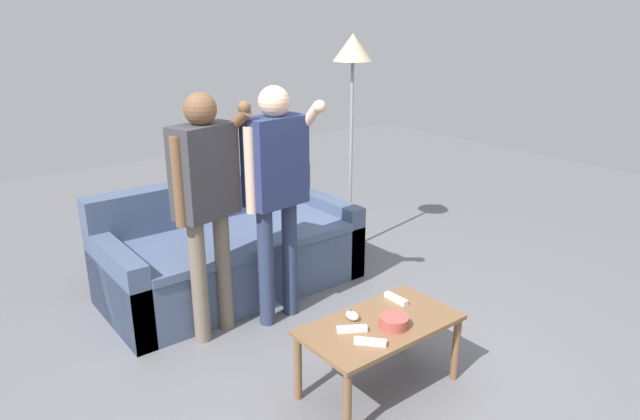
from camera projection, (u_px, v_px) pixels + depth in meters
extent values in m
plane|color=slate|center=(363.00, 381.00, 3.25)|extent=(12.00, 12.00, 0.00)
cube|color=#475675|center=(233.00, 264.00, 4.29)|extent=(1.89, 0.90, 0.43)
cube|color=#4D5D7E|center=(237.00, 237.00, 4.16)|extent=(1.61, 0.78, 0.06)
cube|color=#475675|center=(208.00, 202.00, 4.43)|extent=(1.89, 0.18, 0.38)
cube|color=#475675|center=(118.00, 286.00, 3.76)|extent=(0.14, 0.90, 0.58)
cube|color=#475675|center=(323.00, 229.00, 4.78)|extent=(0.14, 0.90, 0.58)
cube|color=brown|center=(380.00, 325.00, 3.06)|extent=(0.88, 0.48, 0.03)
cylinder|color=brown|center=(347.00, 406.00, 2.74)|extent=(0.04, 0.04, 0.39)
cylinder|color=brown|center=(456.00, 349.00, 3.21)|extent=(0.04, 0.04, 0.39)
cylinder|color=brown|center=(298.00, 367.00, 3.04)|extent=(0.04, 0.04, 0.39)
cylinder|color=brown|center=(404.00, 320.00, 3.52)|extent=(0.04, 0.04, 0.39)
cylinder|color=#B24C47|center=(394.00, 322.00, 3.01)|extent=(0.16, 0.16, 0.06)
ellipsoid|color=white|center=(352.00, 316.00, 3.09)|extent=(0.06, 0.09, 0.05)
cylinder|color=#4C4C51|center=(351.00, 310.00, 3.09)|extent=(0.02, 0.02, 0.01)
cylinder|color=#2D2D33|center=(349.00, 248.00, 5.12)|extent=(0.28, 0.28, 0.02)
cylinder|color=gray|center=(351.00, 159.00, 4.85)|extent=(0.03, 0.03, 1.64)
cone|color=#C1AD89|center=(353.00, 47.00, 4.55)|extent=(0.33, 0.33, 0.22)
cylinder|color=#756656|center=(199.00, 282.00, 3.54)|extent=(0.10, 0.10, 0.83)
cylinder|color=#756656|center=(223.00, 271.00, 3.69)|extent=(0.10, 0.10, 0.83)
cube|color=#38383D|center=(204.00, 171.00, 3.39)|extent=(0.43, 0.30, 0.57)
sphere|color=brown|center=(200.00, 109.00, 3.27)|extent=(0.20, 0.20, 0.20)
cylinder|color=brown|center=(179.00, 183.00, 3.25)|extent=(0.07, 0.07, 0.54)
cylinder|color=#38383D|center=(227.00, 148.00, 3.50)|extent=(0.07, 0.07, 0.27)
cylinder|color=brown|center=(235.00, 124.00, 3.40)|extent=(0.13, 0.26, 0.22)
sphere|color=brown|center=(244.00, 107.00, 3.32)|extent=(0.08, 0.08, 0.08)
cylinder|color=#2D3856|center=(266.00, 267.00, 3.74)|extent=(0.10, 0.10, 0.84)
cylinder|color=#2D3856|center=(290.00, 258.00, 3.88)|extent=(0.10, 0.10, 0.84)
cube|color=navy|center=(275.00, 161.00, 3.58)|extent=(0.42, 0.25, 0.58)
sphere|color=beige|center=(274.00, 102.00, 3.46)|extent=(0.20, 0.20, 0.20)
cylinder|color=beige|center=(251.00, 171.00, 3.46)|extent=(0.07, 0.07, 0.54)
cylinder|color=navy|center=(299.00, 140.00, 3.68)|extent=(0.07, 0.07, 0.27)
cylinder|color=beige|center=(309.00, 119.00, 3.56)|extent=(0.09, 0.24, 0.24)
sphere|color=beige|center=(320.00, 106.00, 3.46)|extent=(0.08, 0.08, 0.08)
cube|color=white|center=(396.00, 299.00, 3.29)|extent=(0.04, 0.16, 0.03)
cylinder|color=silver|center=(392.00, 294.00, 3.31)|extent=(0.01, 0.01, 0.00)
cube|color=silver|center=(402.00, 299.00, 3.25)|extent=(0.02, 0.02, 0.00)
cube|color=white|center=(370.00, 342.00, 2.85)|extent=(0.14, 0.15, 0.03)
cylinder|color=silver|center=(364.00, 338.00, 2.85)|extent=(0.01, 0.01, 0.00)
cube|color=silver|center=(380.00, 340.00, 2.84)|extent=(0.02, 0.02, 0.00)
cube|color=white|center=(352.00, 329.00, 2.97)|extent=(0.16, 0.11, 0.03)
cylinder|color=silver|center=(347.00, 327.00, 2.96)|extent=(0.01, 0.01, 0.00)
cube|color=silver|center=(361.00, 326.00, 2.97)|extent=(0.02, 0.02, 0.00)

